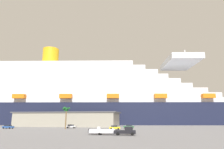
{
  "coord_description": "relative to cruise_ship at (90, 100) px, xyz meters",
  "views": [
    {
      "loc": [
        4.9,
        -75.33,
        4.34
      ],
      "look_at": [
        -7.23,
        37.83,
        29.16
      ],
      "focal_mm": 32.23,
      "sensor_mm": 36.0,
      "label": 1
    }
  ],
  "objects": [
    {
      "name": "ground_plane",
      "position": [
        26.81,
        -40.73,
        -17.53
      ],
      "size": [
        600.0,
        600.0,
        0.0
      ],
      "primitive_type": "plane",
      "color": "gray"
    },
    {
      "name": "cruise_ship",
      "position": [
        0.0,
        0.0,
        0.0
      ],
      "size": [
        263.58,
        54.88,
        64.25
      ],
      "color": "#191E38",
      "rests_on": "ground_plane"
    },
    {
      "name": "terminal_building",
      "position": [
        -4.12,
        -36.98,
        -13.68
      ],
      "size": [
        57.18,
        24.98,
        7.65
      ],
      "color": "gray",
      "rests_on": "ground_plane"
    },
    {
      "name": "pickup_truck",
      "position": [
        29.53,
        -91.5,
        -16.49
      ],
      "size": [
        5.67,
        2.45,
        2.2
      ],
      "color": "black",
      "rests_on": "ground_plane"
    },
    {
      "name": "small_boat_on_trailer",
      "position": [
        23.73,
        -91.29,
        -16.57
      ],
      "size": [
        8.87,
        2.33,
        2.15
      ],
      "color": "#595960",
      "rests_on": "ground_plane"
    },
    {
      "name": "palm_tree",
      "position": [
        3.72,
        -63.71,
        -10.41
      ],
      "size": [
        3.47,
        3.13,
        9.01
      ],
      "color": "brown",
      "rests_on": "ground_plane"
    },
    {
      "name": "parked_car_green_wagon",
      "position": [
        29.41,
        -55.6,
        -16.7
      ],
      "size": [
        4.59,
        2.59,
        1.58
      ],
      "color": "#2D723F",
      "rests_on": "ground_plane"
    },
    {
      "name": "parked_car_silver_sedan",
      "position": [
        3.41,
        -55.08,
        -16.7
      ],
      "size": [
        4.47,
        2.23,
        1.58
      ],
      "color": "silver",
      "rests_on": "ground_plane"
    },
    {
      "name": "parked_car_yellow_taxi",
      "position": [
        24.04,
        -65.11,
        -16.7
      ],
      "size": [
        4.41,
        2.42,
        1.58
      ],
      "color": "yellow",
      "rests_on": "ground_plane"
    },
    {
      "name": "parked_car_blue_suv",
      "position": [
        -22.01,
        -62.62,
        -16.7
      ],
      "size": [
        5.0,
        2.62,
        1.58
      ],
      "color": "#264C99",
      "rests_on": "ground_plane"
    }
  ]
}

